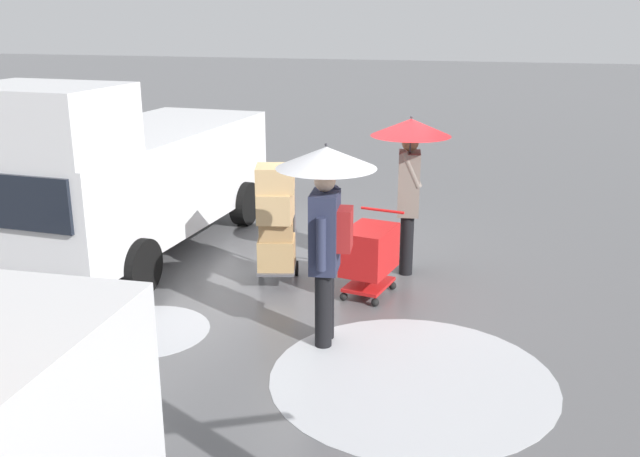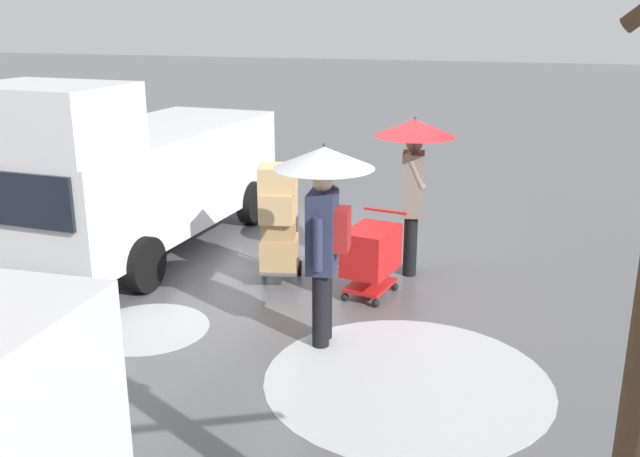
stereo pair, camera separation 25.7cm
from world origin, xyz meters
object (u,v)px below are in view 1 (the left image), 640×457
(cargo_van_parked_right, at_px, (127,175))
(hand_dolly_boxes, at_px, (276,219))
(pedestrian_pink_side, at_px, (410,159))
(pedestrian_black_side, at_px, (326,200))
(shopping_cart_vendor, at_px, (369,252))

(cargo_van_parked_right, relative_size, hand_dolly_boxes, 3.46)
(pedestrian_pink_side, bearing_deg, hand_dolly_boxes, 27.68)
(cargo_van_parked_right, distance_m, pedestrian_black_side, 4.08)
(shopping_cart_vendor, bearing_deg, hand_dolly_boxes, -4.04)
(shopping_cart_vendor, bearing_deg, pedestrian_black_side, 81.72)
(cargo_van_parked_right, bearing_deg, pedestrian_pink_side, -177.05)
(cargo_van_parked_right, relative_size, shopping_cart_vendor, 5.34)
(hand_dolly_boxes, height_order, pedestrian_black_side, pedestrian_black_side)
(hand_dolly_boxes, distance_m, pedestrian_black_side, 1.92)
(shopping_cart_vendor, xyz_separation_m, pedestrian_pink_side, (-0.33, -0.91, 1.02))
(pedestrian_pink_side, height_order, pedestrian_black_side, same)
(shopping_cart_vendor, height_order, hand_dolly_boxes, hand_dolly_boxes)
(cargo_van_parked_right, distance_m, pedestrian_pink_side, 4.05)
(shopping_cart_vendor, xyz_separation_m, pedestrian_black_side, (0.20, 1.37, 1.00))
(cargo_van_parked_right, xyz_separation_m, pedestrian_black_side, (-3.50, 2.07, 0.39))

